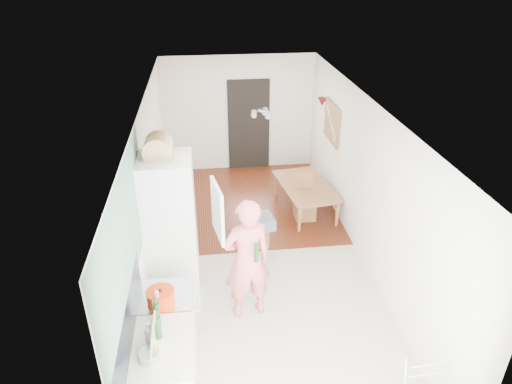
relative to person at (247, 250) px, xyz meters
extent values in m
cube|color=#B9B5A0|center=(0.32, 1.18, -1.02)|extent=(3.20, 7.00, 0.01)
cube|color=#632F15|center=(0.32, 3.03, -1.01)|extent=(3.20, 3.30, 0.01)
cube|color=slate|center=(-1.27, -0.82, 0.83)|extent=(0.02, 3.00, 1.30)
cube|color=black|center=(-1.27, -1.37, 0.13)|extent=(0.02, 1.90, 0.50)
cube|color=black|center=(0.52, 4.66, -0.02)|extent=(0.90, 0.04, 2.00)
cube|color=silver|center=(-0.98, -1.37, -0.59)|extent=(0.60, 0.90, 0.86)
cube|color=beige|center=(-0.98, -1.37, -0.13)|extent=(0.62, 0.92, 0.06)
cube|color=silver|center=(-0.98, -0.62, -0.58)|extent=(0.60, 0.60, 0.88)
cube|color=silver|center=(-0.98, -0.62, -0.12)|extent=(0.60, 0.60, 0.04)
cube|color=silver|center=(-0.95, 0.40, 0.06)|extent=(0.66, 0.66, 2.15)
cube|color=silver|center=(-0.34, 0.10, 0.53)|extent=(0.14, 0.56, 0.70)
cube|color=white|center=(-0.64, 0.40, 0.53)|extent=(0.02, 0.52, 0.66)
cube|color=tan|center=(1.90, 3.08, 0.53)|extent=(0.03, 0.90, 0.70)
cube|color=#965C40|center=(1.88, 3.08, 0.53)|extent=(0.00, 0.94, 0.74)
cone|color=maroon|center=(1.86, 3.73, 0.73)|extent=(0.18, 0.18, 0.16)
imported|color=#E9716E|center=(0.00, 0.00, 0.00)|extent=(0.83, 0.63, 2.04)
imported|color=#965C40|center=(1.37, 2.60, -0.79)|extent=(0.89, 1.38, 0.46)
cube|color=slate|center=(0.36, 1.52, -0.54)|extent=(0.48, 0.48, 0.19)
cylinder|color=red|center=(-1.02, -0.77, -0.01)|extent=(0.37, 0.37, 0.18)
cylinder|color=silver|center=(-1.08, -1.53, -0.05)|extent=(0.24, 0.24, 0.10)
cylinder|color=#173F1B|center=(0.10, -0.19, 0.08)|extent=(0.06, 0.06, 0.26)
cylinder|color=#173F1B|center=(-1.01, -1.26, 0.03)|extent=(0.07, 0.07, 0.26)
cylinder|color=#173F1B|center=(-1.03, -1.07, 0.04)|extent=(0.07, 0.07, 0.27)
cylinder|color=silver|center=(-1.08, -1.36, 0.02)|extent=(0.10, 0.10, 0.23)
cylinder|color=tan|center=(-1.05, -0.84, 0.00)|extent=(0.07, 0.07, 0.20)
cylinder|color=tan|center=(-1.05, -1.00, 0.00)|extent=(0.06, 0.06, 0.20)
camera|label=1|loc=(-0.45, -4.70, 3.31)|focal=32.00mm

